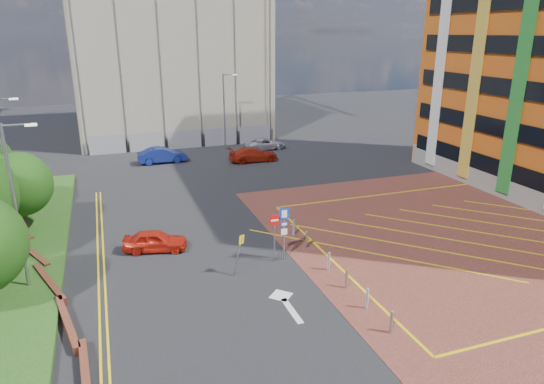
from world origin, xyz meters
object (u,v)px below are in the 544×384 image
car_red_back (253,154)px  warning_sign (239,250)px  lamp_back (225,109)px  car_silver_back (265,144)px  lamp_left_near (16,201)px  lamp_left_far (3,155)px  tree_c (19,185)px  car_blue_back (162,155)px  sign_cluster (281,228)px  car_red_left (155,241)px

car_red_back → warning_sign: bearing=161.3°
lamp_back → car_red_back: 7.00m
lamp_back → car_silver_back: bearing=-19.7°
lamp_left_near → warning_sign: 10.78m
lamp_left_far → warning_sign: bearing=-44.5°
tree_c → car_blue_back: size_ratio=1.07×
lamp_left_near → sign_cluster: (12.72, -1.02, -2.71)m
lamp_left_near → lamp_back: 30.80m
tree_c → car_red_back: tree_c is taller
lamp_left_far → car_blue_back: size_ratio=1.75×
tree_c → lamp_left_near: bearing=-82.3°
car_red_back → tree_c: bearing=123.3°
lamp_left_far → lamp_left_near: bearing=-78.7°
tree_c → lamp_back: 25.19m
warning_sign → car_silver_back: (10.36, 26.49, -0.82)m
tree_c → lamp_back: lamp_back is taller
tree_c → warning_sign: bearing=-41.5°
sign_cluster → car_red_left: bearing=150.6°
tree_c → car_red_left: size_ratio=1.35×
lamp_back → warning_sign: 28.78m
car_blue_back → car_red_left: bearing=170.3°
car_red_left → lamp_back: bearing=-9.6°
lamp_left_near → lamp_left_far: (-2.00, 10.00, 0.00)m
tree_c → lamp_left_near: 8.20m
car_red_back → car_silver_back: car_red_back is taller
lamp_left_far → sign_cluster: (14.72, -11.02, -2.71)m
tree_c → car_blue_back: tree_c is taller
car_red_back → lamp_left_near: bearing=139.1°
car_red_left → car_red_back: (11.44, 17.58, 0.08)m
lamp_left_far → car_red_back: bearing=27.2°
warning_sign → car_red_back: 23.38m
tree_c → lamp_left_near: size_ratio=0.61×
car_blue_back → lamp_back: bearing=-66.0°
warning_sign → car_red_left: warning_sign is taller
sign_cluster → car_red_left: sign_cluster is taller
warning_sign → lamp_left_near: bearing=169.3°
lamp_left_far → sign_cluster: size_ratio=2.50×
sign_cluster → warning_sign: size_ratio=1.42×
lamp_left_near → lamp_back: size_ratio=1.00×
lamp_left_near → lamp_back: lamp_left_near is taller
lamp_left_near → lamp_left_far: bearing=101.3°
sign_cluster → warning_sign: sign_cluster is taller
car_silver_back → sign_cluster: bearing=157.2°
lamp_left_far → car_blue_back: (11.29, 12.59, -3.90)m
lamp_left_near → car_red_left: 7.94m
car_red_left → car_silver_back: 26.15m
sign_cluster → lamp_back: bearing=82.0°
lamp_back → car_red_back: size_ratio=1.67×
tree_c → car_silver_back: (21.55, 16.58, -2.58)m
lamp_back → car_silver_back: (3.97, -1.42, -3.75)m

